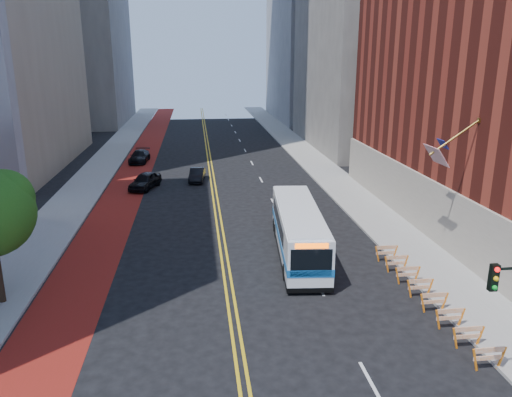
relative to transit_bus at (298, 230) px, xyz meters
The scene contains 12 objects.
ground 11.66m from the transit_bus, 113.34° to the right, with size 160.00×160.00×0.00m, color black.
sidewalk_left 25.56m from the transit_bus, 130.53° to the left, with size 4.00×140.00×0.15m, color gray.
sidewalk_right 20.82m from the transit_bus, 69.05° to the left, with size 4.00×140.00×0.15m, color gray.
bus_lane_paint 23.22m from the transit_bus, 123.18° to the left, with size 3.60×140.00×0.01m, color maroon.
center_line_inner 20.03m from the transit_bus, 103.79° to the left, with size 0.14×140.00×0.01m, color gold.
center_line_outer 19.95m from the transit_bus, 102.78° to the left, with size 0.14×140.00×0.01m, color gold.
lane_dashes 27.44m from the transit_bus, 89.53° to the left, with size 0.14×98.20×0.01m.
construction_barriers 8.81m from the transit_bus, 55.04° to the right, with size 1.42×10.91×1.00m.
transit_bus is the anchor object (origin of this frame).
car_a 20.42m from the transit_bus, 122.22° to the left, with size 1.77×4.39×1.50m, color black.
car_b 20.51m from the transit_bus, 107.25° to the left, with size 1.35×3.86×1.27m, color black.
car_c 31.99m from the transit_bus, 113.24° to the left, with size 1.90×4.68×1.36m, color black.
Camera 1 is at (-1.47, -17.78, 11.94)m, focal length 35.00 mm.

